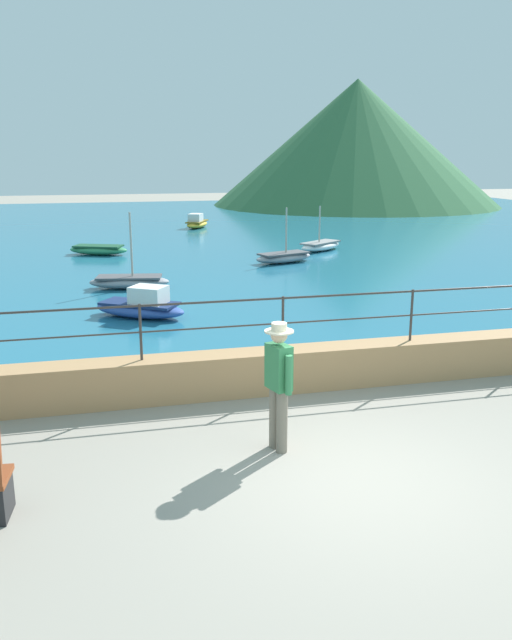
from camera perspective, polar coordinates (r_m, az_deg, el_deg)
The scene contains 13 objects.
ground_plane at distance 8.12m, azimuth 8.75°, elevation -13.82°, with size 120.00×120.00×0.00m, color gray.
promenade_wall at distance 10.76m, azimuth 2.34°, elevation -4.41°, with size 20.00×0.56×0.70m, color tan.
railing at distance 10.48m, azimuth 2.40°, elevation 0.69°, with size 18.44×0.04×0.90m.
lake_water at distance 32.76m, azimuth -8.76°, elevation 7.61°, with size 64.00×44.32×0.06m, color #236B89.
hill_main at distance 51.38m, azimuth 8.83°, elevation 15.20°, with size 21.91×21.91×9.33m, color #33663D.
hill_secondary at distance 53.88m, azimuth 5.91°, elevation 12.49°, with size 15.89×15.89×4.14m, color #1E4C2D.
person_walking at distance 8.41m, azimuth 2.02°, elevation -5.35°, with size 0.38×0.55×1.75m.
boat_2 at distance 34.66m, azimuth -5.27°, elevation 8.58°, with size 1.78×2.47×0.76m.
boat_3 at distance 15.56m, azimuth -10.10°, elevation 1.22°, with size 2.42×2.01×0.76m.
boat_4 at distance 19.05m, azimuth -11.15°, elevation 3.39°, with size 2.43×1.31×2.19m.
boat_5 at distance 23.23m, azimuth 2.47°, elevation 5.60°, with size 2.47×1.62×1.95m.
boat_6 at distance 26.31m, azimuth 5.73°, elevation 6.57°, with size 2.38×2.09×1.80m.
boat_7 at distance 25.84m, azimuth -13.78°, elevation 6.08°, with size 2.47×1.71×0.36m.
Camera 1 is at (-2.85, -6.58, 3.82)m, focal length 36.13 mm.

